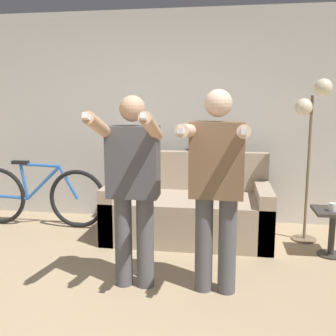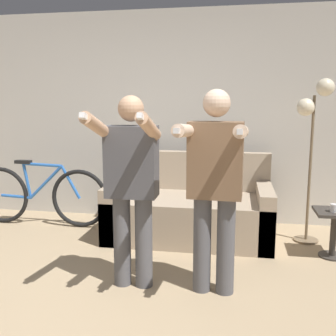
% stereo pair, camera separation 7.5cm
% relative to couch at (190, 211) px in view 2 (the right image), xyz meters
% --- Properties ---
extents(ground_plane, '(16.00, 16.00, 0.00)m').
position_rel_couch_xyz_m(ground_plane, '(-0.44, -1.87, -0.29)').
color(ground_plane, tan).
extents(wall_back, '(10.00, 0.05, 2.60)m').
position_rel_couch_xyz_m(wall_back, '(-0.44, 0.68, 1.01)').
color(wall_back, beige).
rests_on(wall_back, ground_plane).
extents(couch, '(1.77, 0.94, 0.91)m').
position_rel_couch_xyz_m(couch, '(0.00, 0.00, 0.00)').
color(couch, tan).
rests_on(couch, ground_plane).
extents(person_left, '(0.48, 0.66, 1.54)m').
position_rel_couch_xyz_m(person_left, '(-0.31, -1.29, 0.60)').
color(person_left, '#56565B').
rests_on(person_left, ground_plane).
extents(person_right, '(0.50, 0.69, 1.58)m').
position_rel_couch_xyz_m(person_right, '(0.34, -1.29, 0.62)').
color(person_right, '#56565B').
rests_on(person_right, ground_plane).
extents(cat, '(0.42, 0.14, 0.17)m').
position_rel_couch_xyz_m(cat, '(0.18, 0.36, 0.70)').
color(cat, '#3D3833').
rests_on(cat, couch).
extents(floor_lamp, '(0.36, 0.26, 1.73)m').
position_rel_couch_xyz_m(floor_lamp, '(1.27, 0.06, 1.03)').
color(floor_lamp, '#756047').
rests_on(floor_lamp, ground_plane).
extents(side_table, '(0.36, 0.36, 0.46)m').
position_rel_couch_xyz_m(side_table, '(1.44, -0.36, 0.03)').
color(side_table, '#38332D').
rests_on(side_table, ground_plane).
extents(cup, '(0.08, 0.08, 0.08)m').
position_rel_couch_xyz_m(cup, '(1.42, -0.40, 0.21)').
color(cup, white).
rests_on(cup, side_table).
extents(bicycle, '(1.72, 0.07, 0.80)m').
position_rel_couch_xyz_m(bicycle, '(-1.85, 0.10, 0.08)').
color(bicycle, black).
rests_on(bicycle, ground_plane).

